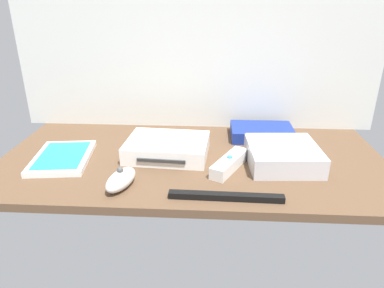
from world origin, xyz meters
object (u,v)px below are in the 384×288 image
at_px(game_case, 63,158).
at_px(network_router, 262,132).
at_px(remote_wand, 229,163).
at_px(remote_nunchuk, 121,179).
at_px(mini_computer, 283,155).
at_px(game_console, 167,147).
at_px(sensor_bar, 226,197).

distance_m(game_case, network_router, 0.56).
height_order(network_router, remote_wand, same).
bearing_deg(remote_nunchuk, mini_computer, 37.84).
xyz_separation_m(network_router, remote_nunchuk, (-0.34, -0.31, 0.00)).
xyz_separation_m(mini_computer, network_router, (-0.03, 0.18, -0.01)).
height_order(game_console, remote_nunchuk, remote_nunchuk).
height_order(game_case, sensor_bar, game_case).
relative_size(game_console, remote_wand, 1.49).
bearing_deg(network_router, mini_computer, -80.61).
bearing_deg(remote_wand, game_case, -156.07).
distance_m(network_router, remote_wand, 0.23).
bearing_deg(game_case, remote_nunchuk, -41.78).
xyz_separation_m(mini_computer, remote_wand, (-0.13, -0.03, -0.01)).
bearing_deg(remote_nunchuk, remote_wand, 41.29).
distance_m(mini_computer, game_case, 0.56).
bearing_deg(network_router, game_case, -161.01).
bearing_deg(game_case, remote_wand, -10.12).
relative_size(mini_computer, sensor_bar, 0.75).
height_order(network_router, remote_nunchuk, remote_nunchuk).
distance_m(network_router, remote_nunchuk, 0.47).
distance_m(game_console, network_router, 0.30).
xyz_separation_m(network_router, sensor_bar, (-0.12, -0.35, -0.01)).
height_order(game_case, remote_nunchuk, remote_nunchuk).
relative_size(network_router, sensor_bar, 0.75).
height_order(remote_wand, remote_nunchuk, remote_nunchuk).
xyz_separation_m(game_console, game_case, (-0.27, -0.05, -0.01)).
height_order(mini_computer, game_case, mini_computer).
bearing_deg(mini_computer, game_case, -179.11).
xyz_separation_m(network_router, remote_wand, (-0.10, -0.21, -0.00)).
bearing_deg(remote_nunchuk, game_console, 83.02).
xyz_separation_m(game_console, mini_computer, (0.29, -0.04, 0.00)).
relative_size(game_console, network_router, 1.22).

